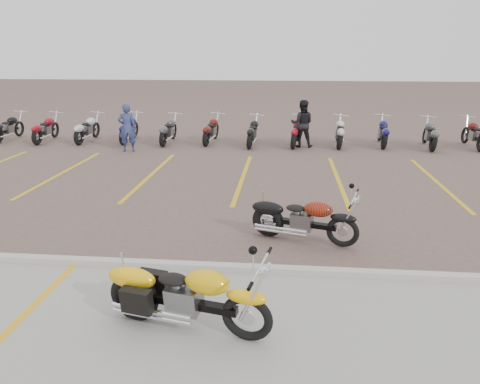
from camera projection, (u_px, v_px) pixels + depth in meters
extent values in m
plane|color=brown|center=(225.00, 227.00, 9.64)|extent=(100.00, 100.00, 0.00)
cube|color=#9E9B93|center=(175.00, 368.00, 5.35)|extent=(60.00, 5.00, 0.01)
cube|color=#ADAAA3|center=(210.00, 267.00, 7.71)|extent=(60.00, 0.18, 0.12)
torus|color=black|center=(248.00, 318.00, 5.76)|extent=(0.67, 0.26, 0.66)
torus|color=black|center=(136.00, 298.00, 6.24)|extent=(0.72, 0.32, 0.70)
cube|color=black|center=(190.00, 303.00, 5.99)|extent=(1.31, 0.41, 0.10)
cube|color=slate|center=(186.00, 298.00, 5.98)|extent=(0.48, 0.39, 0.34)
ellipsoid|color=#E8AD0C|center=(210.00, 281.00, 5.79)|extent=(0.64, 0.45, 0.30)
ellipsoid|color=black|center=(176.00, 278.00, 5.95)|extent=(0.44, 0.34, 0.12)
torus|color=black|center=(343.00, 232.00, 8.56)|extent=(0.61, 0.28, 0.61)
torus|color=black|center=(269.00, 222.00, 9.10)|extent=(0.66, 0.34, 0.64)
cube|color=black|center=(305.00, 224.00, 8.81)|extent=(1.19, 0.47, 0.09)
cube|color=slate|center=(302.00, 221.00, 8.81)|extent=(0.46, 0.38, 0.32)
ellipsoid|color=black|center=(319.00, 209.00, 8.62)|extent=(0.60, 0.45, 0.28)
ellipsoid|color=black|center=(297.00, 208.00, 8.79)|extent=(0.42, 0.34, 0.11)
imported|color=navy|center=(127.00, 128.00, 16.66)|extent=(0.70, 0.55, 1.71)
imported|color=black|center=(302.00, 124.00, 17.45)|extent=(0.88, 0.70, 1.75)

